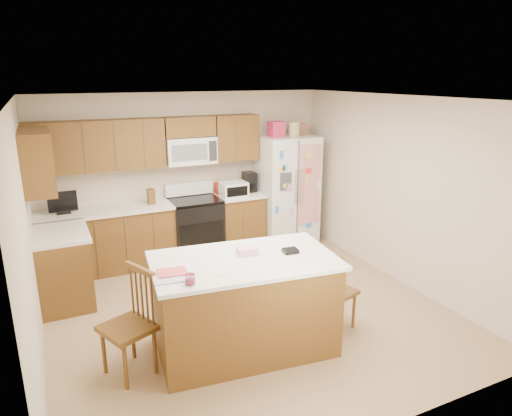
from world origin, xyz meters
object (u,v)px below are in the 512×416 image
refrigerator (286,189)px  windsor_chair_left (130,326)px  island (244,304)px  windsor_chair_back (223,285)px  windsor_chair_right (333,291)px  stove (195,227)px

refrigerator → windsor_chair_left: 3.97m
island → windsor_chair_back: 0.60m
refrigerator → windsor_chair_left: size_ratio=1.96×
island → windsor_chair_right: island is taller
island → windsor_chair_back: bearing=89.8°
windsor_chair_back → windsor_chair_right: (1.05, -0.66, -0.00)m
island → windsor_chair_right: size_ratio=2.03×
stove → windsor_chair_right: size_ratio=1.19×
refrigerator → windsor_chair_right: (-0.86, -2.65, -0.47)m
refrigerator → windsor_chair_left: bearing=-140.6°
refrigerator → windsor_chair_right: refrigerator is taller
stove → windsor_chair_back: stove is taller
island → stove: bearing=82.7°
stove → island: (-0.34, -2.65, 0.03)m
windsor_chair_right → windsor_chair_back: bearing=147.7°
refrigerator → island: 3.25m
island → windsor_chair_left: 1.14m
stove → windsor_chair_back: size_ratio=1.19×
windsor_chair_back → windsor_chair_right: 1.24m
stove → refrigerator: 1.63m
windsor_chair_back → refrigerator: bearing=46.2°
refrigerator → windsor_chair_right: size_ratio=2.15×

